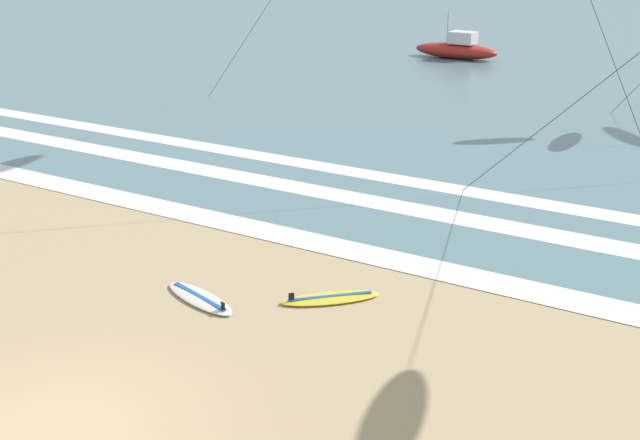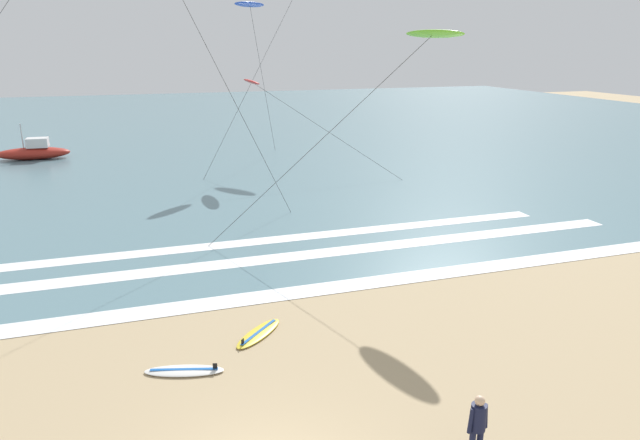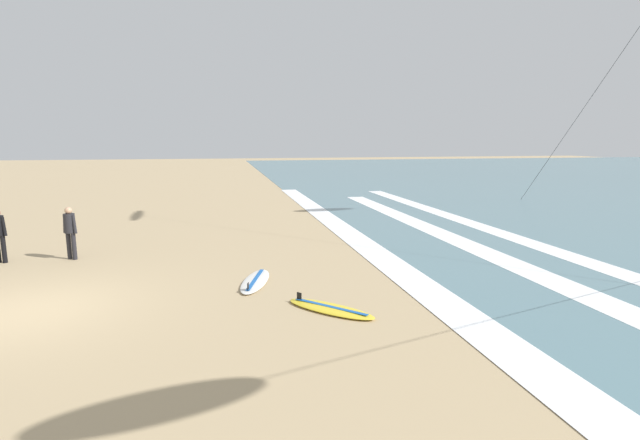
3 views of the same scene
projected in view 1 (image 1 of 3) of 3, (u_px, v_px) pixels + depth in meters
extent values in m
plane|color=tan|center=(50.00, 435.00, 12.01)|extent=(160.00, 160.00, 0.00)
cube|color=white|center=(331.00, 246.00, 19.16)|extent=(45.04, 1.04, 0.01)
cube|color=white|center=(430.00, 213.00, 21.42)|extent=(36.96, 1.02, 0.01)
cube|color=white|center=(381.00, 177.00, 24.55)|extent=(37.51, 0.92, 0.01)
ellipsoid|color=yellow|center=(330.00, 298.00, 16.37)|extent=(1.92, 1.90, 0.09)
cube|color=#1959B2|center=(330.00, 296.00, 16.35)|extent=(1.35, 1.32, 0.01)
cube|color=black|center=(291.00, 296.00, 16.15)|extent=(0.10, 0.10, 0.16)
ellipsoid|color=silver|center=(200.00, 298.00, 16.36)|extent=(2.18, 1.16, 0.09)
cube|color=#1959B2|center=(200.00, 296.00, 16.35)|extent=(1.74, 0.59, 0.01)
cube|color=black|center=(223.00, 306.00, 15.75)|extent=(0.12, 0.05, 0.16)
cylinder|color=#333333|center=(631.00, 60.00, 18.58)|extent=(8.89, 2.68, 8.72)
ellipsoid|color=maroon|center=(456.00, 51.00, 47.17)|extent=(5.25, 1.85, 0.90)
cube|color=silver|center=(463.00, 38.00, 46.69)|extent=(1.53, 1.14, 0.70)
cylinder|color=#B2B2B2|center=(448.00, 27.00, 47.01)|extent=(0.08, 0.08, 1.80)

